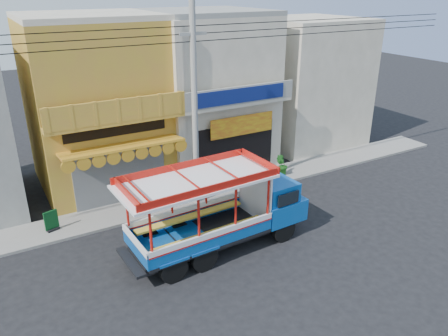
# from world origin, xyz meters

# --- Properties ---
(ground) EXTENTS (90.00, 90.00, 0.00)m
(ground) POSITION_xyz_m (0.00, 0.00, 0.00)
(ground) COLOR black
(ground) RESTS_ON ground
(sidewalk) EXTENTS (30.00, 2.00, 0.12)m
(sidewalk) POSITION_xyz_m (0.00, 4.00, 0.06)
(sidewalk) COLOR slate
(sidewalk) RESTS_ON ground
(shophouse_left) EXTENTS (6.00, 7.50, 8.24)m
(shophouse_left) POSITION_xyz_m (-4.00, 7.96, 4.11)
(shophouse_left) COLOR gold
(shophouse_left) RESTS_ON ground
(shophouse_right) EXTENTS (6.00, 6.75, 8.24)m
(shophouse_right) POSITION_xyz_m (2.00, 7.96, 4.11)
(shophouse_right) COLOR #B6AC95
(shophouse_right) RESTS_ON ground
(party_pilaster) EXTENTS (0.35, 0.30, 8.00)m
(party_pilaster) POSITION_xyz_m (-1.00, 4.85, 4.00)
(party_pilaster) COLOR #B6AC95
(party_pilaster) RESTS_ON ground
(filler_building_right) EXTENTS (6.00, 6.00, 7.60)m
(filler_building_right) POSITION_xyz_m (9.00, 8.00, 3.80)
(filler_building_right) COLOR #B6AC95
(filler_building_right) RESTS_ON ground
(utility_pole) EXTENTS (28.00, 0.26, 9.00)m
(utility_pole) POSITION_xyz_m (-0.85, 3.30, 5.03)
(utility_pole) COLOR gray
(utility_pole) RESTS_ON ground
(songthaew_truck) EXTENTS (7.30, 2.69, 3.36)m
(songthaew_truck) POSITION_xyz_m (-1.44, -0.41, 1.62)
(songthaew_truck) COLOR black
(songthaew_truck) RESTS_ON ground
(green_sign) EXTENTS (0.57, 0.39, 0.88)m
(green_sign) POSITION_xyz_m (-7.31, 3.90, 0.49)
(green_sign) COLOR black
(green_sign) RESTS_ON sidewalk
(potted_plant_a) EXTENTS (1.20, 1.23, 1.04)m
(potted_plant_a) POSITION_xyz_m (1.63, 4.24, 0.64)
(potted_plant_a) COLOR #184E16
(potted_plant_a) RESTS_ON sidewalk
(potted_plant_b) EXTENTS (0.75, 0.71, 1.08)m
(potted_plant_b) POSITION_xyz_m (4.23, 3.80, 0.66)
(potted_plant_b) COLOR #184E16
(potted_plant_b) RESTS_ON sidewalk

